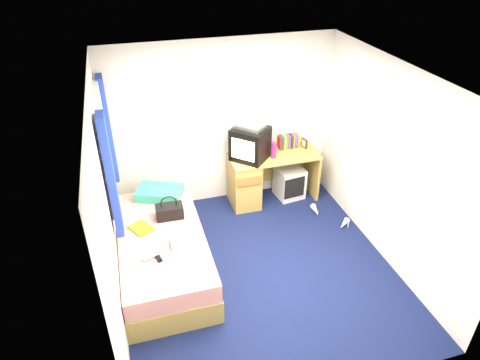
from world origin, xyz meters
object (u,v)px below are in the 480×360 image
object	(u,v)px
storage_cube	(289,182)
aerosol_can	(263,148)
crt_tv	(250,144)
picture_frame	(304,143)
desk	(255,178)
towel	(183,241)
handbag	(169,211)
remote_control	(158,257)
magazine	(141,228)
water_bottle	(152,255)
vcr	(250,126)
pink_water_bottle	(274,151)
colour_swatch_fan	(171,270)
white_heels	(329,217)
pillow	(160,193)
bed	(163,252)

from	to	relation	value
storage_cube	aerosol_can	xyz separation A→B (m)	(-0.42, 0.07, 0.61)
crt_tv	picture_frame	xyz separation A→B (m)	(0.88, 0.09, -0.16)
desk	towel	size ratio (longest dim) A/B	4.83
handbag	remote_control	size ratio (longest dim) A/B	2.11
aerosol_can	remote_control	world-z (taller)	aerosol_can
magazine	water_bottle	bearing A→B (deg)	-82.58
vcr	aerosol_can	distance (m)	0.46
storage_cube	picture_frame	xyz separation A→B (m)	(0.24, 0.10, 0.58)
vcr	pink_water_bottle	size ratio (longest dim) A/B	1.67
towel	storage_cube	bearing A→B (deg)	36.08
magazine	remote_control	size ratio (longest dim) A/B	1.75
aerosol_can	magazine	size ratio (longest dim) A/B	0.70
magazine	colour_swatch_fan	world-z (taller)	magazine
aerosol_can	white_heels	size ratio (longest dim) A/B	0.31
pillow	handbag	distance (m)	0.49
water_bottle	white_heels	size ratio (longest dim) A/B	0.32
vcr	aerosol_can	xyz separation A→B (m)	(0.21, 0.05, -0.40)
desk	vcr	size ratio (longest dim) A/B	3.47
picture_frame	aerosol_can	distance (m)	0.66
towel	desk	bearing A→B (deg)	46.25
bed	vcr	bearing A→B (deg)	37.89
storage_cube	white_heels	size ratio (longest dim) A/B	0.77
pillow	storage_cube	world-z (taller)	pillow
pillow	remote_control	size ratio (longest dim) A/B	3.58
magazine	water_bottle	xyz separation A→B (m)	(0.07, -0.53, 0.03)
white_heels	pillow	bearing A→B (deg)	169.36
white_heels	water_bottle	bearing A→B (deg)	-164.00
magazine	handbag	bearing A→B (deg)	21.03
bed	handbag	world-z (taller)	handbag
storage_cube	aerosol_can	bearing A→B (deg)	164.03
desk	magazine	world-z (taller)	desk
pillow	aerosol_can	world-z (taller)	aerosol_can
picture_frame	magazine	xyz separation A→B (m)	(-2.51, -1.03, -0.27)
bed	magazine	bearing A→B (deg)	140.47
magazine	white_heels	bearing A→B (deg)	4.21
desk	pink_water_bottle	size ratio (longest dim) A/B	5.80
picture_frame	storage_cube	bearing A→B (deg)	-170.74
pillow	crt_tv	size ratio (longest dim) A/B	0.90
vcr	crt_tv	bearing A→B (deg)	-87.92
storage_cube	white_heels	bearing A→B (deg)	-73.21
crt_tv	remote_control	world-z (taller)	crt_tv
vcr	magazine	bearing A→B (deg)	-103.60
pink_water_bottle	white_heels	distance (m)	1.24
pink_water_bottle	towel	size ratio (longest dim) A/B	0.83
desk	crt_tv	size ratio (longest dim) A/B	2.05
handbag	remote_control	distance (m)	0.75
magazine	colour_swatch_fan	distance (m)	0.84
towel	water_bottle	distance (m)	0.38
towel	crt_tv	bearing A→B (deg)	48.21
desk	magazine	size ratio (longest dim) A/B	4.64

